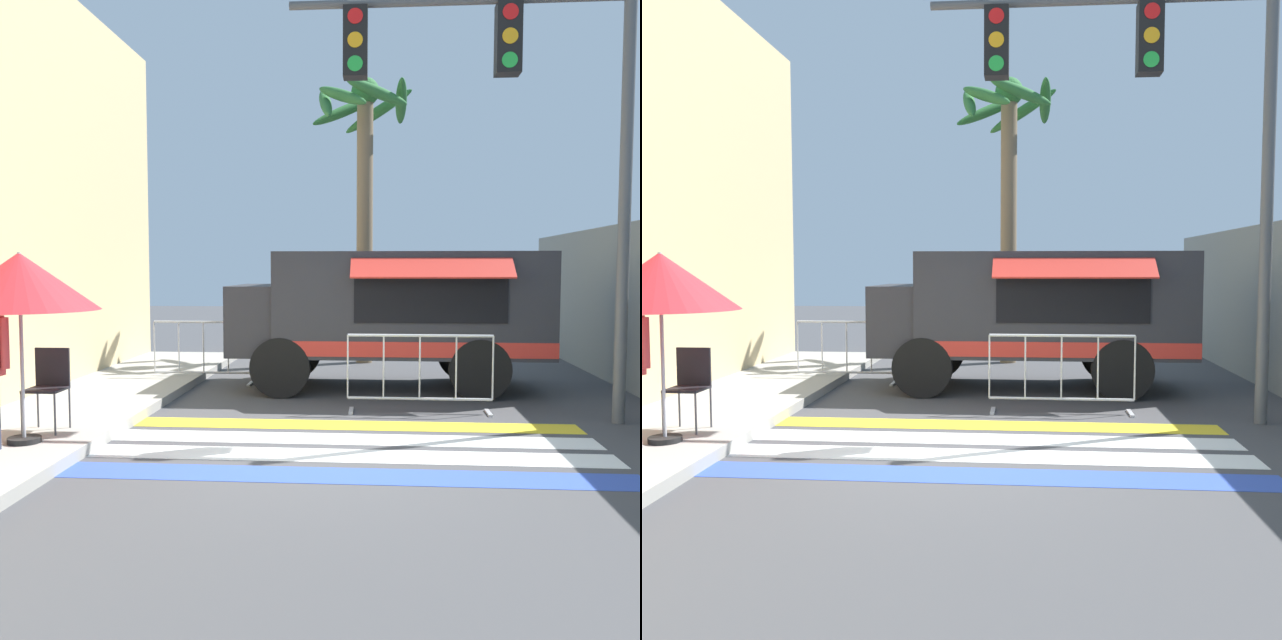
% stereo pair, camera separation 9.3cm
% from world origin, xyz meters
% --- Properties ---
extents(ground_plane, '(60.00, 60.00, 0.00)m').
position_xyz_m(ground_plane, '(0.00, 0.00, 0.00)').
color(ground_plane, '#424244').
extents(crosswalk_painted, '(6.40, 2.84, 0.01)m').
position_xyz_m(crosswalk_painted, '(0.00, 0.12, 0.00)').
color(crosswalk_painted, '#334FB2').
rests_on(crosswalk_painted, ground_plane).
extents(food_truck, '(5.20, 2.74, 2.32)m').
position_xyz_m(food_truck, '(0.74, 4.23, 1.38)').
color(food_truck, '#2D2D33').
rests_on(food_truck, ground_plane).
extents(traffic_signal_pole, '(4.56, 0.29, 5.90)m').
position_xyz_m(traffic_signal_pole, '(2.31, 1.68, 4.26)').
color(traffic_signal_pole, '#515456').
rests_on(traffic_signal_pole, ground_plane).
extents(patio_umbrella, '(1.70, 1.70, 2.09)m').
position_xyz_m(patio_umbrella, '(-3.27, -0.50, 1.90)').
color(patio_umbrella, black).
rests_on(patio_umbrella, sidewalk_left).
extents(folding_chair, '(0.42, 0.42, 0.97)m').
position_xyz_m(folding_chair, '(-3.28, 0.15, 0.72)').
color(folding_chair, '#4C4C51').
rests_on(folding_chair, sidewalk_left).
extents(barricade_front, '(2.06, 0.44, 1.12)m').
position_xyz_m(barricade_front, '(1.20, 2.15, 0.56)').
color(barricade_front, '#B7BABF').
rests_on(barricade_front, ground_plane).
extents(barricade_side, '(1.80, 0.44, 1.12)m').
position_xyz_m(barricade_side, '(-2.48, 4.42, 0.55)').
color(barricade_side, '#B7BABF').
rests_on(barricade_side, ground_plane).
extents(palm_tree, '(2.37, 2.40, 6.10)m').
position_xyz_m(palm_tree, '(0.28, 7.60, 4.32)').
color(palm_tree, '#7A664C').
rests_on(palm_tree, ground_plane).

